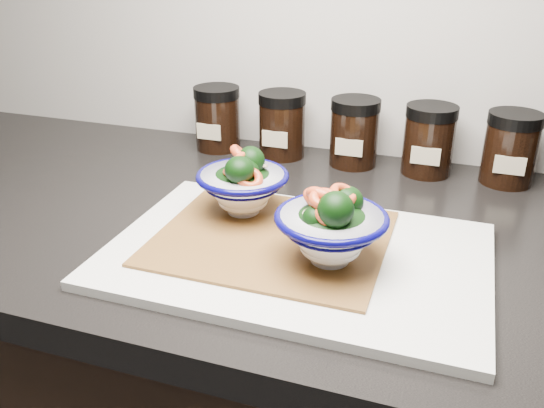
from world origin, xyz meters
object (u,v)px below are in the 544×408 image
(spice_jar_a, at_px, (217,118))
(spice_jar_e, at_px, (511,148))
(bowl_right, at_px, (331,227))
(spice_jar_d, at_px, (429,140))
(spice_jar_b, at_px, (282,125))
(cutting_board, at_px, (296,255))
(spice_jar_c, at_px, (354,132))
(bowl_left, at_px, (243,185))

(spice_jar_a, height_order, spice_jar_e, same)
(bowl_right, relative_size, spice_jar_d, 1.15)
(bowl_right, bearing_deg, spice_jar_b, 116.28)
(spice_jar_b, relative_size, spice_jar_e, 1.00)
(bowl_right, xyz_separation_m, spice_jar_d, (0.08, 0.35, -0.00))
(spice_jar_e, bearing_deg, cutting_board, -125.87)
(spice_jar_e, bearing_deg, spice_jar_d, 180.00)
(bowl_right, height_order, spice_jar_c, spice_jar_c)
(cutting_board, xyz_separation_m, spice_jar_e, (0.24, 0.34, 0.05))
(spice_jar_c, bearing_deg, bowl_right, -82.52)
(bowl_left, relative_size, spice_jar_e, 1.10)
(spice_jar_e, bearing_deg, spice_jar_a, 180.00)
(spice_jar_a, xyz_separation_m, spice_jar_b, (0.12, 0.00, 0.00))
(bowl_left, height_order, spice_jar_a, same)
(spice_jar_d, bearing_deg, spice_jar_c, 180.00)
(spice_jar_b, height_order, spice_jar_d, same)
(spice_jar_c, relative_size, spice_jar_d, 1.00)
(spice_jar_d, distance_m, spice_jar_e, 0.12)
(cutting_board, distance_m, spice_jar_c, 0.34)
(cutting_board, xyz_separation_m, spice_jar_d, (0.12, 0.34, 0.05))
(spice_jar_a, bearing_deg, cutting_board, -53.25)
(cutting_board, relative_size, spice_jar_c, 3.98)
(bowl_left, relative_size, bowl_right, 0.96)
(spice_jar_c, bearing_deg, bowl_left, -109.61)
(bowl_right, height_order, spice_jar_d, spice_jar_d)
(spice_jar_c, bearing_deg, spice_jar_e, 0.00)
(cutting_board, height_order, spice_jar_e, spice_jar_e)
(spice_jar_c, height_order, spice_jar_e, same)
(cutting_board, distance_m, spice_jar_e, 0.42)
(bowl_right, xyz_separation_m, spice_jar_c, (-0.05, 0.35, -0.00))
(bowl_left, height_order, spice_jar_b, same)
(spice_jar_a, distance_m, spice_jar_d, 0.37)
(bowl_left, bearing_deg, spice_jar_c, 70.39)
(bowl_right, height_order, spice_jar_b, spice_jar_b)
(bowl_right, distance_m, spice_jar_e, 0.40)
(cutting_board, bearing_deg, bowl_right, -18.56)
(bowl_right, distance_m, spice_jar_d, 0.36)
(bowl_left, relative_size, spice_jar_d, 1.10)
(spice_jar_b, bearing_deg, bowl_right, -63.72)
(bowl_left, relative_size, spice_jar_a, 1.10)
(spice_jar_c, bearing_deg, spice_jar_d, 0.00)
(bowl_right, distance_m, spice_jar_a, 0.46)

